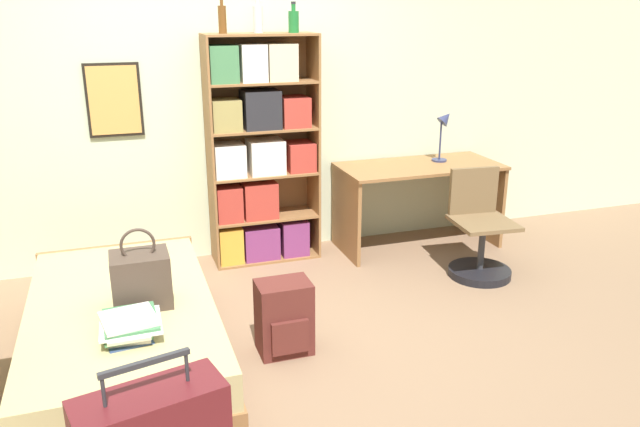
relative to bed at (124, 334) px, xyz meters
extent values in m
plane|color=#84664C|center=(0.78, -0.02, -0.21)|extent=(14.00, 14.00, 0.00)
cube|color=beige|center=(0.78, 1.59, 1.09)|extent=(10.00, 0.06, 2.60)
cube|color=black|center=(0.09, 1.54, 1.12)|extent=(0.40, 0.02, 0.54)
cube|color=#DB994C|center=(0.09, 1.53, 1.12)|extent=(0.36, 0.01, 0.50)
cube|color=olive|center=(0.00, -0.02, -0.10)|extent=(1.02, 1.88, 0.22)
cube|color=tan|center=(0.00, -0.02, 0.11)|extent=(0.99, 1.85, 0.20)
cube|color=olive|center=(0.00, 0.90, 0.00)|extent=(1.02, 0.04, 0.42)
cube|color=#47382D|center=(0.12, -0.09, 0.36)|extent=(0.31, 0.25, 0.30)
torus|color=#47382D|center=(0.12, -0.09, 0.56)|extent=(0.19, 0.02, 0.19)
cube|color=#334C84|center=(0.02, -0.40, 0.22)|extent=(0.25, 0.35, 0.01)
cube|color=silver|center=(0.04, -0.40, 0.23)|extent=(0.22, 0.31, 0.02)
cube|color=#427A4C|center=(0.02, -0.41, 0.25)|extent=(0.24, 0.32, 0.02)
cube|color=beige|center=(0.03, -0.43, 0.27)|extent=(0.20, 0.32, 0.02)
cube|color=silver|center=(0.04, -0.43, 0.28)|extent=(0.30, 0.31, 0.01)
cube|color=#427A4C|center=(0.05, -0.41, 0.29)|extent=(0.27, 0.33, 0.01)
cube|color=silver|center=(0.04, -0.43, 0.31)|extent=(0.30, 0.30, 0.02)
cylinder|color=#2D2D33|center=(-0.06, -1.41, 0.55)|extent=(0.01, 0.01, 0.12)
cylinder|color=#2D2D33|center=(0.22, -1.35, 0.55)|extent=(0.01, 0.01, 0.12)
cube|color=#2D2D33|center=(0.08, -1.38, 0.61)|extent=(0.32, 0.09, 0.02)
cube|color=olive|center=(0.75, 1.37, 0.69)|extent=(0.02, 0.34, 1.80)
cube|color=olive|center=(1.59, 1.37, 0.69)|extent=(0.02, 0.34, 1.80)
cube|color=olive|center=(1.17, 1.53, 0.69)|extent=(0.86, 0.01, 1.80)
cube|color=olive|center=(1.17, 1.37, -0.20)|extent=(0.82, 0.34, 0.02)
cube|color=olive|center=(1.17, 1.37, 0.15)|extent=(0.82, 0.34, 0.02)
cube|color=olive|center=(1.17, 1.37, 0.51)|extent=(0.82, 0.34, 0.02)
cube|color=olive|center=(1.17, 1.37, 0.87)|extent=(0.82, 0.34, 0.02)
cube|color=olive|center=(1.17, 1.37, 1.23)|extent=(0.82, 0.34, 0.02)
cube|color=olive|center=(1.17, 1.37, 1.58)|extent=(0.82, 0.34, 0.02)
cube|color=gold|center=(0.86, 1.35, -0.04)|extent=(0.19, 0.25, 0.29)
cube|color=#7A336B|center=(1.11, 1.35, -0.06)|extent=(0.28, 0.25, 0.27)
cube|color=#7A336B|center=(1.40, 1.35, -0.04)|extent=(0.22, 0.25, 0.29)
cube|color=#B2382D|center=(0.87, 1.35, 0.30)|extent=(0.20, 0.25, 0.28)
cube|color=#B2382D|center=(1.12, 1.35, 0.31)|extent=(0.27, 0.25, 0.29)
cube|color=silver|center=(0.89, 1.35, 0.65)|extent=(0.24, 0.25, 0.25)
cube|color=silver|center=(1.18, 1.35, 0.65)|extent=(0.27, 0.25, 0.27)
cube|color=#B2382D|center=(1.46, 1.35, 0.63)|extent=(0.22, 0.25, 0.23)
cube|color=#99894C|center=(0.88, 1.35, 1.00)|extent=(0.22, 0.25, 0.24)
cube|color=#232328|center=(1.15, 1.35, 1.03)|extent=(0.28, 0.25, 0.29)
cube|color=#B2382D|center=(1.42, 1.35, 0.99)|extent=(0.22, 0.25, 0.23)
cube|color=#427A4C|center=(0.87, 1.35, 1.37)|extent=(0.21, 0.25, 0.27)
cube|color=silver|center=(1.10, 1.35, 1.38)|extent=(0.19, 0.25, 0.28)
cube|color=beige|center=(1.32, 1.35, 1.38)|extent=(0.22, 0.25, 0.28)
cylinder|color=brown|center=(0.89, 1.34, 1.69)|extent=(0.06, 0.06, 0.19)
cylinder|color=brown|center=(0.89, 1.34, 1.81)|extent=(0.02, 0.02, 0.06)
cylinder|color=#B7BCC1|center=(1.17, 1.41, 1.68)|extent=(0.07, 0.07, 0.19)
cylinder|color=#B7BCC1|center=(1.17, 1.41, 1.81)|extent=(0.03, 0.03, 0.06)
cylinder|color=#1E6B2D|center=(1.42, 1.33, 1.67)|extent=(0.08, 0.08, 0.16)
cylinder|color=#1E6B2D|center=(1.42, 1.33, 1.77)|extent=(0.03, 0.03, 0.05)
cylinder|color=#232328|center=(1.42, 1.33, 1.80)|extent=(0.04, 0.04, 0.02)
cube|color=olive|center=(2.48, 1.22, 0.50)|extent=(1.36, 0.64, 0.02)
cube|color=olive|center=(1.82, 1.22, 0.14)|extent=(0.03, 0.60, 0.70)
cube|color=olive|center=(3.14, 1.22, 0.14)|extent=(0.03, 0.60, 0.70)
cylinder|color=navy|center=(2.70, 1.28, 0.52)|extent=(0.13, 0.13, 0.02)
cylinder|color=navy|center=(2.70, 1.28, 0.70)|extent=(0.02, 0.02, 0.33)
cone|color=navy|center=(2.74, 1.28, 0.89)|extent=(0.15, 0.11, 0.15)
cylinder|color=black|center=(2.64, 0.46, -0.18)|extent=(0.48, 0.48, 0.06)
cylinder|color=#333338|center=(2.64, 0.46, 0.00)|extent=(0.05, 0.05, 0.42)
cube|color=brown|center=(2.64, 0.46, 0.23)|extent=(0.47, 0.47, 0.03)
cube|color=brown|center=(2.66, 0.66, 0.42)|extent=(0.39, 0.08, 0.36)
cube|color=#56231E|center=(0.91, -0.12, 0.02)|extent=(0.32, 0.23, 0.45)
cube|color=#56231E|center=(0.91, -0.25, -0.05)|extent=(0.22, 0.03, 0.20)
camera|label=1|loc=(0.05, -3.35, 1.77)|focal=35.00mm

